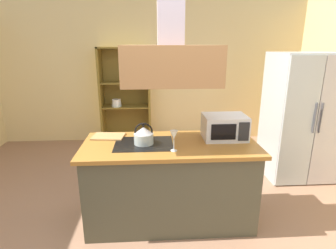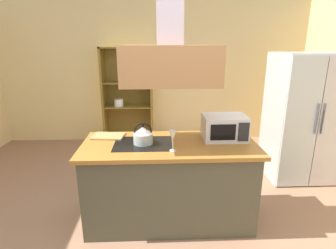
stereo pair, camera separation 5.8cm
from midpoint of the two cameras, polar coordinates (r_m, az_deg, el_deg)
name	(u,v)px [view 1 (the left image)]	position (r m, az deg, el deg)	size (l,w,h in m)	color
ground_plane	(156,233)	(3.04, -3.20, -21.86)	(7.80, 7.80, 0.00)	#90684E
wall_back	(152,73)	(5.41, -3.74, 10.85)	(6.00, 0.12, 2.70)	#E7CB8A
kitchen_island	(170,182)	(3.00, -0.13, -11.99)	(1.82, 0.82, 0.90)	#494634
range_hood	(170,54)	(2.64, -0.15, 14.73)	(0.90, 0.70, 1.18)	#B27B48
refrigerator	(301,117)	(4.28, 25.90, 1.45)	(0.90, 0.78, 1.79)	silver
dish_cabinet	(126,102)	(5.30, -9.21, 4.76)	(0.95, 0.40, 1.84)	olive
kettle	(144,135)	(2.78, -5.76, -2.26)	(0.20, 0.20, 0.22)	#B2C1BD
cutting_board	(108,136)	(3.07, -12.99, -2.48)	(0.34, 0.24, 0.02)	#AA814D
microwave	(225,127)	(2.98, 11.30, -0.52)	(0.46, 0.35, 0.26)	silver
wine_glass_on_counter	(174,136)	(2.57, 0.61, -2.44)	(0.08, 0.08, 0.21)	silver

